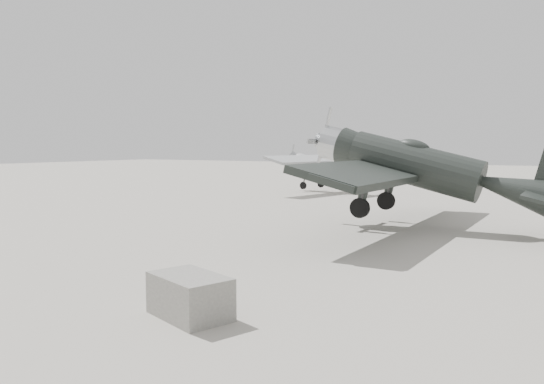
{
  "coord_description": "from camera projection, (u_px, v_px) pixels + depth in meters",
  "views": [
    {
      "loc": [
        9.05,
        -14.73,
        3.23
      ],
      "look_at": [
        -0.73,
        2.4,
        1.5
      ],
      "focal_mm": 35.0,
      "sensor_mm": 36.0,
      "label": 1
    }
  ],
  "objects": [
    {
      "name": "highwing_monoplane",
      "position": [
        327.0,
        166.0,
        36.65
      ],
      "size": [
        7.37,
        10.3,
        2.91
      ],
      "rotation": [
        0.0,
        0.23,
        -0.22
      ],
      "color": "gray",
      "rests_on": "ground"
    },
    {
      "name": "ground",
      "position": [
        255.0,
        244.0,
        17.49
      ],
      "size": [
        160.0,
        160.0,
        0.0
      ],
      "primitive_type": "plane",
      "color": "#A8A395",
      "rests_on": "ground"
    },
    {
      "name": "equipment_block",
      "position": [
        190.0,
        296.0,
        9.98
      ],
      "size": [
        1.85,
        1.49,
        0.8
      ],
      "primitive_type": "cube",
      "rotation": [
        0.0,
        0.0,
        -0.35
      ],
      "color": "slate",
      "rests_on": "ground"
    },
    {
      "name": "lowwing_monoplane",
      "position": [
        427.0,
        169.0,
        20.2
      ],
      "size": [
        9.79,
        13.58,
        4.41
      ],
      "rotation": [
        0.0,
        0.24,
        -0.02
      ],
      "color": "black",
      "rests_on": "ground"
    }
  ]
}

